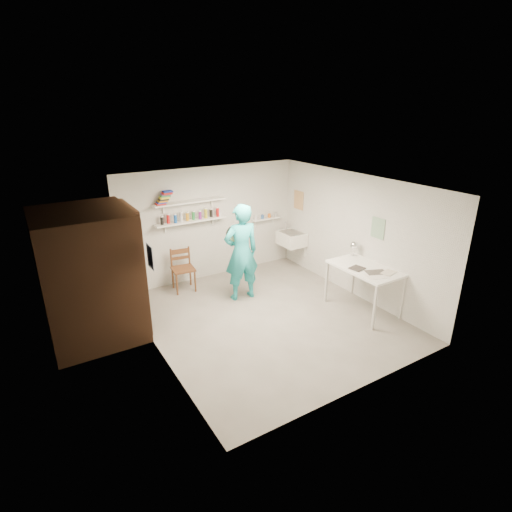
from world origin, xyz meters
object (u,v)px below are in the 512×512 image
belfast_sink (292,239)px  work_table (363,289)px  wall_clock (235,234)px  man (241,253)px  desk_lamp (354,245)px  wooden_chair (183,269)px

belfast_sink → work_table: work_table is taller
wall_clock → work_table: (1.66, -1.82, -0.83)m
man → belfast_sink: bearing=-150.9°
belfast_sink → work_table: 2.39m
belfast_sink → desk_lamp: bearing=-86.8°
work_table → desk_lamp: desk_lamp is taller
wooden_chair → desk_lamp: size_ratio=5.76×
wall_clock → work_table: size_ratio=0.26×
belfast_sink → work_table: size_ratio=0.47×
wall_clock → desk_lamp: wall_clock is taller
man → wall_clock: 0.38m
wooden_chair → work_table: size_ratio=0.72×
man → desk_lamp: man is taller
desk_lamp → man: bearing=149.8°
work_table → belfast_sink: bearing=87.3°
desk_lamp → wall_clock: bearing=145.3°
belfast_sink → wooden_chair: wooden_chair is taller
wall_clock → desk_lamp: 2.29m
man → desk_lamp: size_ratio=11.76×
wall_clock → wooden_chair: wall_clock is taller
belfast_sink → wall_clock: (-1.77, -0.55, 0.56)m
belfast_sink → wooden_chair: (-2.59, 0.15, -0.24)m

